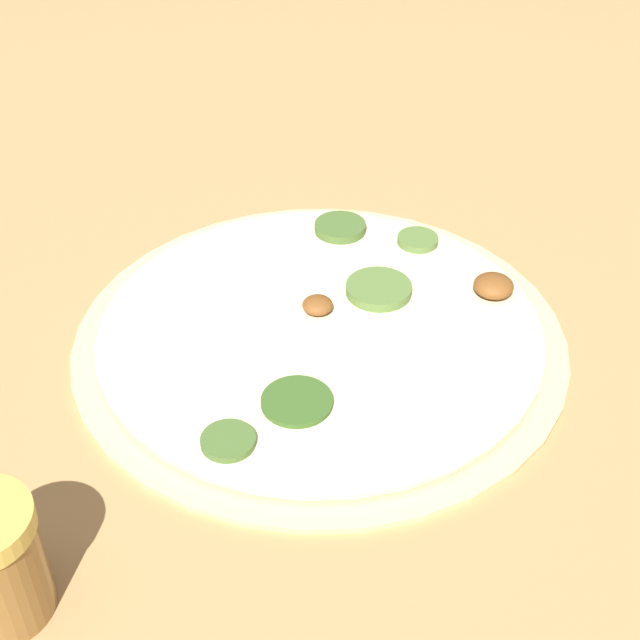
% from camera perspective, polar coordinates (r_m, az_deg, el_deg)
% --- Properties ---
extents(ground_plane, '(3.00, 3.00, 0.00)m').
position_cam_1_polar(ground_plane, '(0.69, 0.00, -1.23)').
color(ground_plane, tan).
extents(pizza, '(0.38, 0.38, 0.03)m').
position_cam_1_polar(pizza, '(0.68, 0.17, -0.71)').
color(pizza, beige).
rests_on(pizza, ground_plane).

